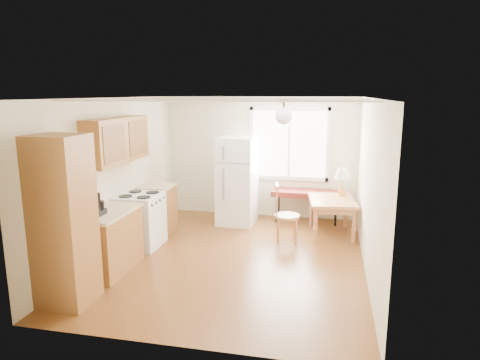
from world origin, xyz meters
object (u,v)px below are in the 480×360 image
(dining_table, at_px, (332,204))
(chair, at_px, (282,209))
(bench, at_px, (307,194))
(refrigerator, at_px, (237,181))

(dining_table, xyz_separation_m, chair, (-0.86, -0.56, 0.01))
(bench, height_order, dining_table, dining_table)
(refrigerator, xyz_separation_m, chair, (0.99, -0.89, -0.28))
(dining_table, bearing_deg, bench, 117.63)
(bench, distance_m, dining_table, 0.88)
(chair, bearing_deg, bench, 65.40)
(refrigerator, bearing_deg, chair, -38.92)
(refrigerator, height_order, bench, refrigerator)
(dining_table, height_order, chair, chair)
(bench, xyz_separation_m, chair, (-0.36, -1.28, 0.01))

